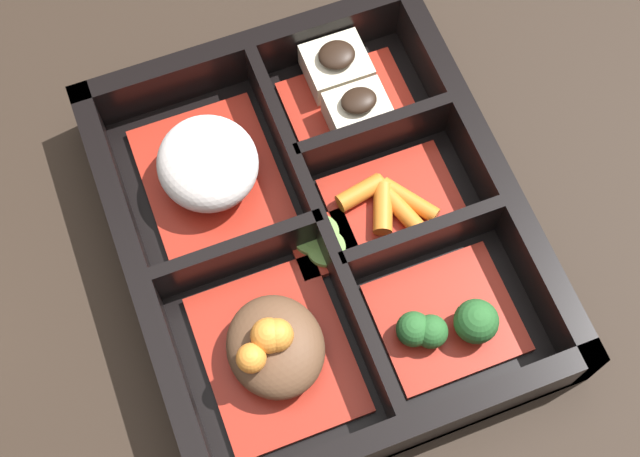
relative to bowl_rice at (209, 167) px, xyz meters
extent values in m
plane|color=black|center=(-0.06, -0.05, -0.03)|extent=(3.00, 3.00, 0.00)
cube|color=black|center=(-0.06, -0.05, -0.03)|extent=(0.28, 0.24, 0.01)
cube|color=black|center=(-0.06, -0.17, -0.01)|extent=(0.28, 0.01, 0.05)
cube|color=black|center=(-0.06, 0.06, -0.01)|extent=(0.28, 0.01, 0.05)
cube|color=black|center=(-0.20, -0.05, -0.01)|extent=(0.01, 0.24, 0.05)
cube|color=black|center=(0.07, -0.05, -0.01)|extent=(0.01, 0.24, 0.05)
cube|color=black|center=(-0.06, -0.05, -0.01)|extent=(0.26, 0.01, 0.05)
cube|color=black|center=(-0.09, -0.11, -0.01)|extent=(0.01, 0.11, 0.05)
cube|color=black|center=(-0.02, -0.11, -0.01)|extent=(0.01, 0.11, 0.05)
cube|color=black|center=(-0.06, 0.00, -0.01)|extent=(0.01, 0.11, 0.05)
cube|color=maroon|center=(-0.13, 0.00, -0.02)|extent=(0.11, 0.09, 0.01)
ellipsoid|color=brown|center=(-0.13, 0.00, 0.00)|extent=(0.06, 0.06, 0.03)
sphere|color=orange|center=(-0.12, 0.00, 0.02)|extent=(0.02, 0.02, 0.02)
sphere|color=orange|center=(-0.12, 0.00, 0.02)|extent=(0.02, 0.02, 0.02)
sphere|color=orange|center=(-0.13, 0.02, 0.02)|extent=(0.02, 0.02, 0.02)
cube|color=maroon|center=(0.00, 0.00, -0.02)|extent=(0.11, 0.09, 0.01)
ellipsoid|color=silver|center=(0.00, 0.00, 0.00)|extent=(0.07, 0.06, 0.04)
cube|color=maroon|center=(-0.14, -0.10, -0.02)|extent=(0.08, 0.08, 0.01)
sphere|color=#265B28|center=(-0.14, -0.08, 0.00)|extent=(0.02, 0.02, 0.02)
sphere|color=#265B28|center=(-0.15, -0.12, 0.00)|extent=(0.03, 0.03, 0.03)
sphere|color=#265B28|center=(-0.15, -0.09, -0.01)|extent=(0.02, 0.02, 0.02)
cube|color=maroon|center=(-0.05, -0.10, -0.02)|extent=(0.06, 0.08, 0.01)
cylinder|color=orange|center=(-0.06, -0.09, -0.01)|extent=(0.03, 0.02, 0.01)
cylinder|color=orange|center=(-0.06, -0.11, -0.01)|extent=(0.04, 0.03, 0.01)
cylinder|color=orange|center=(-0.07, -0.10, -0.01)|extent=(0.05, 0.02, 0.01)
cylinder|color=orange|center=(-0.05, -0.09, -0.01)|extent=(0.02, 0.03, 0.01)
cube|color=maroon|center=(0.02, -0.10, -0.02)|extent=(0.06, 0.08, 0.01)
cube|color=beige|center=(0.01, -0.10, 0.00)|extent=(0.03, 0.04, 0.02)
ellipsoid|color=black|center=(0.01, -0.10, 0.01)|extent=(0.02, 0.02, 0.01)
cube|color=beige|center=(0.04, -0.10, -0.01)|extent=(0.04, 0.04, 0.02)
ellipsoid|color=black|center=(0.04, -0.10, 0.01)|extent=(0.02, 0.02, 0.01)
cube|color=maroon|center=(-0.07, -0.05, -0.02)|extent=(0.04, 0.04, 0.01)
cylinder|color=#75A84C|center=(-0.07, -0.05, -0.01)|extent=(0.02, 0.02, 0.00)
cylinder|color=#75A84C|center=(-0.07, -0.05, -0.01)|extent=(0.02, 0.02, 0.00)
cylinder|color=#75A84C|center=(-0.06, -0.05, -0.01)|extent=(0.03, 0.03, 0.00)
cylinder|color=#75A84C|center=(-0.06, -0.05, -0.01)|extent=(0.02, 0.02, 0.00)
camera|label=1|loc=(-0.27, 0.03, 0.50)|focal=50.00mm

